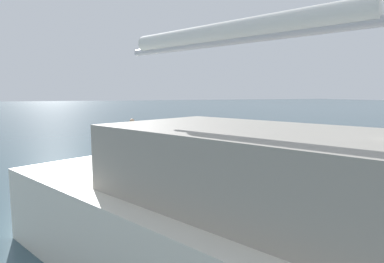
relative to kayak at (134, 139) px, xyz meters
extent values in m
plane|color=#334C56|center=(-1.34, 2.60, -0.14)|extent=(160.00, 160.00, 0.00)
ellipsoid|color=#19723F|center=(0.00, 0.00, 0.00)|extent=(3.71, 3.32, 0.27)
torus|color=black|center=(-0.09, -0.08, 0.11)|extent=(0.83, 0.83, 0.04)
cylinder|color=black|center=(-0.98, -0.84, 0.12)|extent=(0.18, 0.18, 0.02)
cylinder|color=yellow|center=(0.07, 0.06, 0.41)|extent=(0.35, 0.35, 0.56)
sphere|color=tan|center=(0.07, 0.06, 0.81)|extent=(0.21, 0.21, 0.21)
cylinder|color=black|center=(-0.08, -0.07, 0.52)|extent=(1.28, 1.49, 0.03)
ellipsoid|color=black|center=(0.55, -0.80, 0.52)|extent=(0.29, 0.33, 0.17)
ellipsoid|color=black|center=(-0.71, 0.67, 0.52)|extent=(0.29, 0.33, 0.17)
cylinder|color=tan|center=(0.19, -0.20, 0.49)|extent=(0.31, 0.19, 0.34)
cylinder|color=tan|center=(-0.16, 0.22, 0.49)|extent=(0.16, 0.32, 0.34)
cube|color=gray|center=(0.89, 11.38, 1.29)|extent=(3.17, 3.94, 0.74)
cylinder|color=silver|center=(1.12, 10.93, 2.55)|extent=(1.45, 2.80, 0.09)
cylinder|color=white|center=(1.12, 10.93, 2.65)|extent=(1.41, 2.57, 0.20)
camera|label=1|loc=(2.74, 14.01, 2.02)|focal=30.59mm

